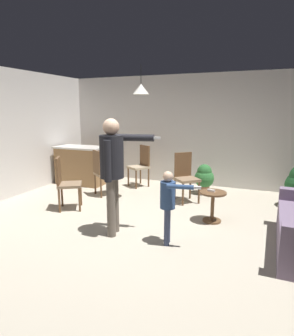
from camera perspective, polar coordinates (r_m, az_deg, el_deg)
ground at (r=4.65m, az=-2.64°, el=-12.09°), size 7.68×7.68×0.00m
wall_back at (r=7.31m, az=8.01°, el=7.39°), size 6.40×0.10×2.70m
kitchen_counter at (r=7.48m, az=-12.85°, el=0.57°), size 1.26×0.66×0.95m
side_table_by_couch at (r=4.98m, az=12.84°, el=-6.75°), size 0.44×0.44×0.52m
person_adult at (r=4.23m, az=-6.76°, el=0.75°), size 0.80×0.62×1.74m
person_child at (r=3.99m, az=4.25°, el=-6.24°), size 0.57×0.30×1.04m
dining_chair_by_counter at (r=5.93m, az=7.59°, el=-1.42°), size 0.59×0.59×1.00m
dining_chair_near_wall at (r=6.35m, az=-8.85°, el=-0.58°), size 0.59×0.59×1.00m
dining_chair_centre_back at (r=5.60m, az=-15.81°, el=-2.52°), size 0.58×0.58×1.00m
dining_chair_spare at (r=7.06m, az=-1.22°, el=0.77°), size 0.58×0.58×1.00m
potted_plant_by_wall at (r=6.57m, az=11.24°, el=-1.85°), size 0.43×0.43×0.67m
spare_remote_on_table at (r=4.92m, az=12.56°, el=-4.37°), size 0.13×0.07×0.04m
ceiling_light_pendant at (r=5.80m, az=-1.18°, el=15.36°), size 0.32×0.32×0.55m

